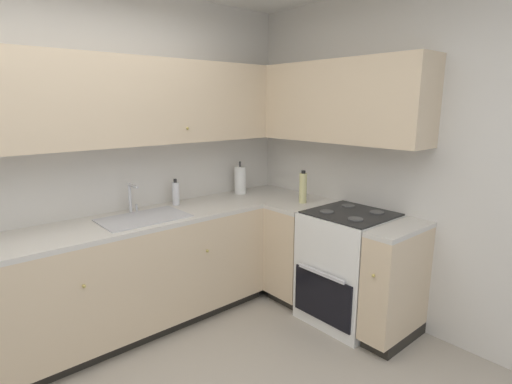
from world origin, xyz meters
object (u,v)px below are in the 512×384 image
Objects in this scene: paper_towel_roll at (240,180)px; oil_bottle at (303,188)px; oven_range at (349,266)px; soap_bottle at (176,193)px.

oil_bottle is at bearing -73.80° from paper_towel_roll.
oven_range is at bearing -79.82° from paper_towel_roll.
paper_towel_roll is (0.69, -0.02, 0.03)m from soap_bottle.
oil_bottle reaches higher than oven_range.
oil_bottle is (-0.02, 0.50, 0.58)m from oven_range.
oven_range is 3.26× the size of paper_towel_roll.
soap_bottle is at bearing 142.93° from oil_bottle.
soap_bottle is 0.70× the size of paper_towel_roll.
oven_range is at bearing -87.83° from oil_bottle.
oil_bottle is (0.19, -0.64, 0.00)m from paper_towel_roll.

